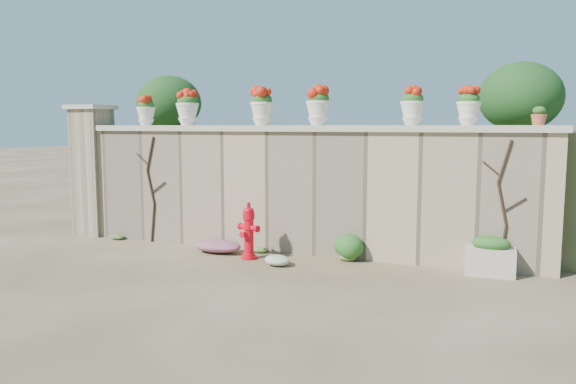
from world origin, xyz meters
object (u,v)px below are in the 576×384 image
at_px(planter_box, 490,257).
at_px(terracotta_pot, 539,117).
at_px(fire_hydrant, 249,231).
at_px(urn_pot_0, 146,111).

relative_size(planter_box, terracotta_pot, 2.69).
bearing_deg(fire_hydrant, terracotta_pot, 28.70).
height_order(fire_hydrant, terracotta_pot, terracotta_pot).
height_order(planter_box, terracotta_pot, terracotta_pot).
distance_m(urn_pot_0, terracotta_pot, 6.53).
bearing_deg(planter_box, terracotta_pot, 30.85).
relative_size(fire_hydrant, terracotta_pot, 3.56).
bearing_deg(terracotta_pot, fire_hydrant, -169.82).
height_order(fire_hydrant, planter_box, fire_hydrant).
xyz_separation_m(urn_pot_0, terracotta_pot, (6.53, 0.00, -0.15)).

